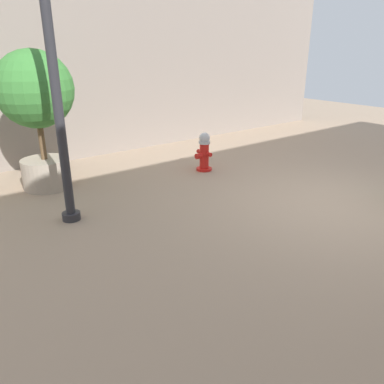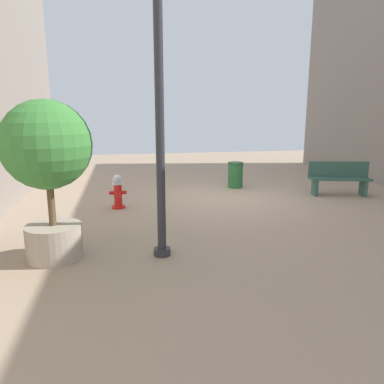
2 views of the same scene
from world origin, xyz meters
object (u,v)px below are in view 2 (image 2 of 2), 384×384
Objects in this scene: planter_tree at (48,160)px; street_lamp at (159,88)px; fire_hydrant at (118,192)px; bench_near at (339,178)px; trash_bin at (235,175)px.

street_lamp reaches higher than planter_tree.
fire_hydrant is 0.33× the size of planter_tree.
street_lamp is at bearing 102.41° from fire_hydrant.
fire_hydrant is 6.20m from bench_near.
fire_hydrant is at bearing 2.87° from bench_near.
street_lamp is (-0.72, 3.27, 2.27)m from fire_hydrant.
bench_near is 0.69× the size of planter_tree.
planter_tree is at bearing 25.19° from bench_near.
fire_hydrant is at bearing 27.78° from trash_bin.
planter_tree is 2.04m from street_lamp.
bench_near is at bearing -146.79° from street_lamp.
trash_bin is at bearing -119.24° from street_lamp.
planter_tree is (7.19, 3.38, 1.12)m from bench_near.
bench_near is 2.19× the size of trash_bin.
trash_bin is (-3.62, -1.91, -0.02)m from fire_hydrant.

